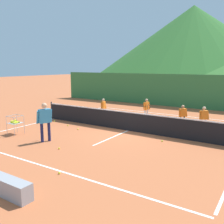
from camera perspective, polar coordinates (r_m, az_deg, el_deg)
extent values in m
plane|color=#BC6038|center=(12.81, 3.60, -4.21)|extent=(120.00, 120.00, 0.00)
cube|color=white|center=(8.70, -14.88, -11.75)|extent=(10.44, 0.08, 0.01)
cube|color=white|center=(17.41, 12.04, -0.49)|extent=(10.44, 0.08, 0.01)
cube|color=white|center=(15.96, -12.95, -1.51)|extent=(0.08, 10.67, 0.01)
cube|color=white|center=(12.81, 3.60, -4.19)|extent=(0.08, 5.82, 0.01)
cylinder|color=#333338|center=(15.98, -13.46, 0.39)|extent=(0.08, 0.08, 1.05)
cube|color=black|center=(12.70, 3.63, -2.20)|extent=(10.71, 0.02, 0.92)
cube|color=white|center=(12.60, 3.65, -0.05)|extent=(10.71, 0.03, 0.06)
cylinder|color=#191E4C|center=(11.20, -15.50, -4.52)|extent=(0.12, 0.12, 0.83)
cylinder|color=#191E4C|center=(11.31, -13.99, -4.30)|extent=(0.12, 0.12, 0.83)
cube|color=#338CBF|center=(11.10, -14.91, -0.87)|extent=(0.39, 0.55, 0.59)
sphere|color=#DBAD84|center=(11.02, -15.02, 1.40)|extent=(0.23, 0.23, 0.23)
cylinder|color=#338CBF|center=(11.07, -16.41, -1.15)|extent=(0.24, 0.16, 0.57)
cylinder|color=#338CBF|center=(11.25, -13.62, -0.87)|extent=(0.19, 0.14, 0.57)
torus|color=#262628|center=(11.49, -14.10, -0.91)|extent=(0.13, 0.28, 0.29)
cylinder|color=black|center=(11.27, -13.64, -1.11)|extent=(0.22, 0.11, 0.03)
cylinder|color=silver|center=(15.82, -1.79, -0.23)|extent=(0.09, 0.09, 0.61)
cylinder|color=silver|center=(15.61, -2.13, -0.38)|extent=(0.09, 0.09, 0.61)
cube|color=orange|center=(15.62, -1.97, 1.57)|extent=(0.24, 0.39, 0.43)
sphere|color=#DBAD84|center=(15.58, -1.98, 2.75)|extent=(0.17, 0.17, 0.17)
cylinder|color=orange|center=(15.80, -1.50, 1.57)|extent=(0.18, 0.10, 0.42)
cylinder|color=orange|center=(15.43, -2.18, 1.34)|extent=(0.14, 0.09, 0.42)
cylinder|color=silver|center=(15.53, 7.96, -0.49)|extent=(0.09, 0.09, 0.63)
cylinder|color=silver|center=(15.34, 7.46, -0.62)|extent=(0.09, 0.09, 0.63)
cube|color=orange|center=(15.34, 7.76, 1.42)|extent=(0.23, 0.40, 0.44)
sphere|color=tan|center=(15.29, 7.79, 2.66)|extent=(0.17, 0.17, 0.17)
cylinder|color=orange|center=(15.50, 8.37, 1.39)|extent=(0.18, 0.09, 0.43)
cylinder|color=orange|center=(15.15, 7.40, 1.19)|extent=(0.14, 0.09, 0.44)
torus|color=#262628|center=(15.01, 8.25, 1.10)|extent=(0.06, 0.29, 0.29)
cylinder|color=black|center=(15.14, 7.48, 1.21)|extent=(0.22, 0.06, 0.03)
cylinder|color=black|center=(13.96, 15.92, -2.11)|extent=(0.09, 0.09, 0.59)
cylinder|color=black|center=(13.84, 15.13, -2.18)|extent=(0.09, 0.09, 0.59)
cube|color=orange|center=(13.81, 15.63, -0.10)|extent=(0.35, 0.38, 0.42)
sphere|color=tan|center=(13.75, 15.69, 1.19)|extent=(0.16, 0.16, 0.16)
cylinder|color=orange|center=(13.88, 16.44, -0.19)|extent=(0.16, 0.15, 0.41)
cylinder|color=orange|center=(13.68, 14.97, -0.29)|extent=(0.13, 0.13, 0.41)
cylinder|color=silver|center=(13.44, 20.25, -2.79)|extent=(0.09, 0.09, 0.62)
cylinder|color=silver|center=(13.31, 19.39, -2.86)|extent=(0.09, 0.09, 0.62)
cube|color=orange|center=(13.27, 19.96, -0.61)|extent=(0.38, 0.38, 0.43)
sphere|color=#DBAD84|center=(13.21, 20.05, 0.79)|extent=(0.17, 0.17, 0.17)
cylinder|color=orange|center=(13.35, 20.84, -0.72)|extent=(0.17, 0.16, 0.42)
cylinder|color=orange|center=(13.13, 19.25, -0.81)|extent=(0.14, 0.14, 0.43)
cylinder|color=#B7B7BC|center=(13.26, -20.66, -2.39)|extent=(0.02, 0.02, 0.89)
cylinder|color=#B7B7BC|center=(12.82, -19.17, -2.72)|extent=(0.02, 0.02, 0.89)
cylinder|color=#B7B7BC|center=(12.95, -22.65, -2.82)|extent=(0.02, 0.02, 0.89)
cylinder|color=#B7B7BC|center=(12.50, -21.19, -3.18)|extent=(0.02, 0.02, 0.89)
cube|color=#B7B7BC|center=(12.86, -20.95, -2.31)|extent=(0.56, 0.56, 0.01)
cube|color=#B7B7BC|center=(12.95, -20.05, -0.63)|extent=(0.56, 0.02, 0.02)
cube|color=#B7B7BC|center=(12.63, -22.07, -1.03)|extent=(0.56, 0.02, 0.02)
cube|color=#B7B7BC|center=(13.01, -21.77, -0.69)|extent=(0.02, 0.56, 0.02)
cube|color=#B7B7BC|center=(12.57, -20.29, -0.97)|extent=(0.02, 0.56, 0.02)
sphere|color=yellow|center=(12.88, -21.77, -2.20)|extent=(0.07, 0.07, 0.07)
sphere|color=yellow|center=(12.92, -21.51, -2.12)|extent=(0.07, 0.07, 0.07)
sphere|color=yellow|center=(12.95, -21.29, -2.07)|extent=(0.07, 0.07, 0.07)
sphere|color=yellow|center=(12.98, -21.07, -2.06)|extent=(0.07, 0.07, 0.07)
sphere|color=yellow|center=(13.02, -20.85, -2.01)|extent=(0.07, 0.07, 0.07)
sphere|color=yellow|center=(12.83, -21.61, -2.24)|extent=(0.07, 0.07, 0.07)
sphere|color=yellow|center=(12.86, -21.35, -2.17)|extent=(0.07, 0.07, 0.07)
sphere|color=yellow|center=(12.89, -21.14, -2.15)|extent=(0.07, 0.07, 0.07)
sphere|color=yellow|center=(12.94, -20.89, -2.08)|extent=(0.07, 0.07, 0.07)
sphere|color=yellow|center=(12.97, -20.66, -2.03)|extent=(0.07, 0.07, 0.07)
sphere|color=yellow|center=(12.78, -21.43, -2.26)|extent=(0.07, 0.07, 0.07)
sphere|color=yellow|center=(12.82, -21.18, -2.21)|extent=(0.07, 0.07, 0.07)
sphere|color=yellow|center=(12.85, -20.95, -2.16)|extent=(0.07, 0.07, 0.07)
sphere|color=yellow|center=(12.88, -20.73, -2.14)|extent=(0.07, 0.07, 0.07)
sphere|color=yellow|center=(12.93, -20.49, -2.07)|extent=(0.07, 0.07, 0.07)
sphere|color=yellow|center=(12.72, -21.27, -2.30)|extent=(0.07, 0.07, 0.07)
sphere|color=yellow|center=(12.75, -21.02, -2.27)|extent=(0.07, 0.07, 0.07)
sphere|color=yellow|center=(12.80, -20.78, -2.20)|extent=(0.07, 0.07, 0.07)
sphere|color=yellow|center=(12.84, -20.57, -2.14)|extent=(0.07, 0.07, 0.07)
sphere|color=yellow|center=(12.87, -20.34, -2.11)|extent=(0.07, 0.07, 0.07)
sphere|color=yellow|center=(12.67, -21.08, -2.34)|extent=(0.07, 0.07, 0.07)
sphere|color=yellow|center=(12.71, -20.83, -2.29)|extent=(0.07, 0.07, 0.07)
sphere|color=yellow|center=(12.75, -20.59, -2.26)|extent=(0.07, 0.07, 0.07)
sphere|color=yellow|center=(12.78, -20.37, -2.19)|extent=(0.07, 0.07, 0.07)
sphere|color=yellow|center=(12.82, -20.18, -2.15)|extent=(0.07, 0.07, 0.07)
sphere|color=yellow|center=(12.87, -21.78, -1.96)|extent=(0.07, 0.07, 0.07)
sphere|color=yellow|center=(12.91, -21.52, -1.91)|extent=(0.07, 0.07, 0.07)
sphere|color=yellow|center=(12.94, -21.31, -1.87)|extent=(0.07, 0.07, 0.07)
sphere|color=yellow|center=(12.98, -21.07, -1.80)|extent=(0.07, 0.07, 0.07)
sphere|color=yellow|center=(13.01, -20.83, -1.77)|extent=(0.07, 0.07, 0.07)
sphere|color=yellow|center=(12.82, -21.61, -2.00)|extent=(0.07, 0.07, 0.07)
sphere|color=yellow|center=(12.85, -21.37, -1.95)|extent=(0.07, 0.07, 0.07)
sphere|color=yellow|center=(15.13, -12.85, -2.03)|extent=(0.07, 0.07, 0.07)
sphere|color=yellow|center=(11.17, 11.22, -6.42)|extent=(0.07, 0.07, 0.07)
sphere|color=yellow|center=(10.24, -11.83, -8.01)|extent=(0.07, 0.07, 0.07)
sphere|color=yellow|center=(13.10, -7.67, -3.80)|extent=(0.07, 0.07, 0.07)
sphere|color=yellow|center=(13.94, -9.92, -2.99)|extent=(0.07, 0.07, 0.07)
sphere|color=yellow|center=(8.03, -11.78, -13.30)|extent=(0.07, 0.07, 0.07)
cube|color=#33753D|center=(20.38, 15.61, 4.58)|extent=(22.97, 0.08, 2.58)
cube|color=#99999E|center=(7.13, -22.36, -15.34)|extent=(1.50, 0.36, 0.46)
cone|color=#2D6628|center=(61.48, 17.62, 14.54)|extent=(46.01, 46.01, 16.25)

